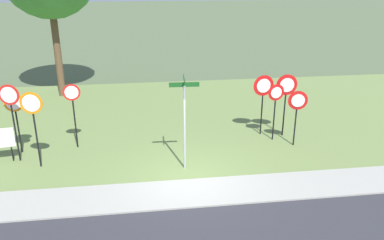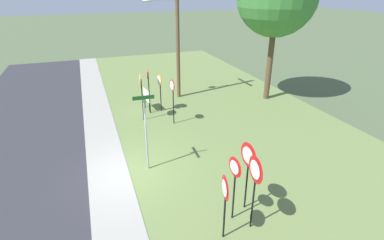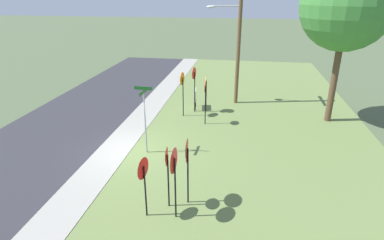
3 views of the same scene
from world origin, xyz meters
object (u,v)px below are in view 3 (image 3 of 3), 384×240
at_px(stop_sign_near_left, 205,94).
at_px(yield_sign_near_left, 187,156).
at_px(stop_sign_near_right, 182,84).
at_px(stop_sign_far_left, 194,80).
at_px(street_name_post, 145,115).
at_px(yield_sign_far_left, 174,167).
at_px(oak_tree_left, 347,5).
at_px(stop_sign_far_center, 206,86).
at_px(yield_sign_far_right, 143,174).
at_px(notice_board, 196,96).
at_px(utility_pole, 237,32).
at_px(yield_sign_near_right, 167,164).

relative_size(stop_sign_near_left, yield_sign_near_left, 1.00).
bearing_deg(yield_sign_near_left, stop_sign_near_right, -172.54).
relative_size(stop_sign_far_left, street_name_post, 0.88).
bearing_deg(yield_sign_far_left, oak_tree_left, 148.45).
bearing_deg(stop_sign_far_center, yield_sign_far_right, -12.39).
xyz_separation_m(stop_sign_far_left, notice_board, (-0.62, -0.01, -1.20)).
bearing_deg(notice_board, stop_sign_near_left, 12.80).
bearing_deg(stop_sign_far_left, oak_tree_left, 98.81).
bearing_deg(notice_board, stop_sign_far_center, 47.19).
bearing_deg(stop_sign_near_left, stop_sign_far_left, -159.59).
bearing_deg(yield_sign_far_left, street_name_post, -148.26).
bearing_deg(stop_sign_near_right, yield_sign_far_right, 11.22).
height_order(stop_sign_near_left, utility_pole, utility_pole).
distance_m(stop_sign_far_left, yield_sign_near_left, 9.23).
xyz_separation_m(stop_sign_near_right, yield_sign_far_left, (9.17, 1.50, -0.04)).
height_order(yield_sign_far_right, notice_board, yield_sign_far_right).
height_order(stop_sign_near_right, utility_pole, utility_pole).
height_order(stop_sign_near_left, yield_sign_far_left, yield_sign_far_left).
bearing_deg(stop_sign_near_left, stop_sign_near_right, -130.76).
height_order(stop_sign_near_right, yield_sign_far_left, stop_sign_near_right).
xyz_separation_m(street_name_post, oak_tree_left, (-5.54, 9.24, 4.46)).
xyz_separation_m(stop_sign_far_center, street_name_post, (5.82, -2.03, 0.24)).
distance_m(stop_sign_near_left, utility_pole, 5.14).
height_order(utility_pole, notice_board, utility_pole).
bearing_deg(utility_pole, yield_sign_far_right, -11.08).
distance_m(stop_sign_far_left, oak_tree_left, 9.01).
bearing_deg(yield_sign_near_right, stop_sign_far_left, 176.94).
bearing_deg(yield_sign_far_left, yield_sign_near_left, 166.59).
relative_size(yield_sign_far_right, street_name_post, 0.68).
xyz_separation_m(stop_sign_far_left, street_name_post, (5.71, -1.34, -0.15)).
height_order(stop_sign_near_left, notice_board, stop_sign_near_left).
distance_m(yield_sign_far_left, street_name_post, 4.85).
height_order(stop_sign_far_center, oak_tree_left, oak_tree_left).
distance_m(stop_sign_far_left, yield_sign_far_left, 10.04).
distance_m(stop_sign_near_right, yield_sign_far_right, 9.28).
height_order(stop_sign_near_right, street_name_post, street_name_post).
height_order(stop_sign_near_left, oak_tree_left, oak_tree_left).
relative_size(yield_sign_near_right, notice_board, 1.83).
xyz_separation_m(stop_sign_far_center, yield_sign_far_left, (10.11, 0.24, 0.27)).
bearing_deg(oak_tree_left, stop_sign_near_right, -85.57).
bearing_deg(utility_pole, stop_sign_near_right, -44.39).
bearing_deg(utility_pole, stop_sign_far_left, -47.51).
relative_size(stop_sign_near_right, notice_board, 2.14).
distance_m(yield_sign_far_right, street_name_post, 4.57).
bearing_deg(stop_sign_near_left, oak_tree_left, 98.38).
relative_size(stop_sign_far_left, oak_tree_left, 0.32).
height_order(stop_sign_near_right, yield_sign_far_right, stop_sign_near_right).
relative_size(stop_sign_far_left, notice_board, 2.24).
bearing_deg(oak_tree_left, yield_sign_near_left, -36.75).
relative_size(stop_sign_near_right, yield_sign_far_left, 1.05).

